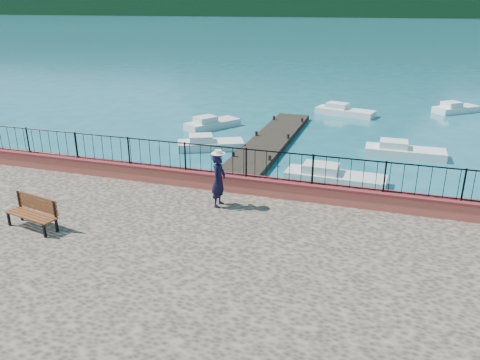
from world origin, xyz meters
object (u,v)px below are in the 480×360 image
Objects in this scene: boat_0 at (211,142)px; boat_1 at (335,174)px; boat_2 at (405,149)px; boat_4 at (345,109)px; park_bench at (33,219)px; person at (219,180)px; boat_5 at (457,107)px; boat_3 at (212,121)px.

boat_0 is 0.81× the size of boat_1.
boat_2 and boat_4 have the same top height.
boat_1 is 1.06× the size of boat_4.
person is (4.45, 3.10, 0.57)m from park_bench.
boat_5 is (13.23, 13.69, 0.00)m from boat_0.
boat_2 is (2.85, 4.82, 0.00)m from boat_1.
person is 10.30m from boat_0.
person is 0.50× the size of boat_3.
boat_0 is 11.91m from boat_4.
person is 7.15m from boat_1.
park_bench is at bearing -125.40° from boat_1.
boat_2 is 0.96× the size of boat_4.
boat_2 is at bearing -15.04° from boat_0.
boat_0 is at bearing -169.90° from boat_2.
boat_2 is (9.73, 1.78, 0.00)m from boat_0.
boat_1 is 5.60m from boat_2.
boat_0 is 4.55m from boat_3.
park_bench is 0.41× the size of boat_1.
boat_1 and boat_5 have the same top height.
boat_2 is 1.12× the size of boat_3.
boat_4 is at bearing 35.04° from boat_0.
boat_4 is at bearing 113.92° from boat_2.
boat_2 is 12.41m from boat_5.
boat_5 is at bearing -24.18° from boat_3.
boat_1 is 1.10× the size of boat_2.
boat_3 is 9.60m from boat_4.
boat_0 is 19.04m from boat_5.
boat_3 is at bearing 172.36° from boat_5.
park_bench is 5.45m from person.
boat_5 is (9.27, 23.05, -1.66)m from person.
person is at bearing -117.64° from boat_2.
boat_1 and boat_3 have the same top height.
boat_3 is at bearing 104.93° from park_bench.
boat_0 is at bearing 158.75° from boat_1.
boat_3 is at bearing -125.48° from boat_4.
boat_0 is at bearing 24.38° from person.
boat_0 is at bearing 99.06° from park_bench.
boat_1 is 17.89m from boat_5.
boat_0 is 0.99× the size of boat_3.
person is 12.65m from boat_2.
boat_1 is at bearing -120.91° from boat_2.
boat_5 is at bearing 73.61° from park_bench.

